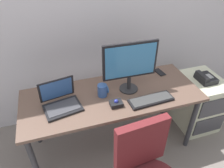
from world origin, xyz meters
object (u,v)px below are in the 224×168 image
(keyboard, at_px, (151,100))
(cell_phone, at_px, (160,72))
(trackball_mouse, at_px, (116,103))
(desk_phone, at_px, (205,78))
(coffee_mug, at_px, (103,90))
(file_cabinet, at_px, (197,102))
(monitor_main, at_px, (130,63))
(laptop, at_px, (61,101))

(keyboard, xyz_separation_m, cell_phone, (0.30, 0.41, -0.01))
(keyboard, xyz_separation_m, trackball_mouse, (-0.32, 0.04, 0.01))
(keyboard, bearing_deg, desk_phone, 14.93)
(coffee_mug, bearing_deg, keyboard, -28.04)
(file_cabinet, xyz_separation_m, monitor_main, (-0.88, 0.01, 0.67))
(coffee_mug, bearing_deg, file_cabinet, 0.30)
(monitor_main, bearing_deg, file_cabinet, -0.74)
(desk_phone, bearing_deg, cell_phone, 155.20)
(coffee_mug, distance_m, cell_phone, 0.73)
(desk_phone, relative_size, cell_phone, 1.41)
(desk_phone, distance_m, monitor_main, 0.93)
(file_cabinet, xyz_separation_m, trackball_mouse, (-1.08, -0.18, 0.41))
(trackball_mouse, bearing_deg, file_cabinet, 9.33)
(keyboard, bearing_deg, cell_phone, 53.20)
(desk_phone, bearing_deg, monitor_main, 178.18)
(keyboard, distance_m, cell_phone, 0.51)
(monitor_main, height_order, keyboard, monitor_main)
(file_cabinet, height_order, coffee_mug, coffee_mug)
(monitor_main, height_order, cell_phone, monitor_main)
(cell_phone, bearing_deg, laptop, -176.40)
(desk_phone, height_order, trackball_mouse, trackball_mouse)
(monitor_main, distance_m, coffee_mug, 0.35)
(laptop, bearing_deg, keyboard, -12.98)
(monitor_main, bearing_deg, cell_phone, 22.41)
(desk_phone, distance_m, coffee_mug, 1.15)
(file_cabinet, relative_size, desk_phone, 3.19)
(keyboard, bearing_deg, file_cabinet, 15.93)
(laptop, xyz_separation_m, coffee_mug, (0.39, 0.03, 0.01))
(file_cabinet, relative_size, monitor_main, 1.25)
(laptop, xyz_separation_m, cell_phone, (1.08, 0.23, -0.05))
(file_cabinet, xyz_separation_m, keyboard, (-0.76, -0.22, 0.40))
(desk_phone, xyz_separation_m, trackball_mouse, (-1.07, -0.16, 0.05))
(trackball_mouse, bearing_deg, laptop, 163.02)
(file_cabinet, height_order, trackball_mouse, trackball_mouse)
(file_cabinet, relative_size, trackball_mouse, 5.81)
(trackball_mouse, bearing_deg, desk_phone, 8.55)
(file_cabinet, height_order, desk_phone, desk_phone)
(coffee_mug, height_order, cell_phone, coffee_mug)
(desk_phone, distance_m, keyboard, 0.78)
(desk_phone, bearing_deg, keyboard, -165.07)
(file_cabinet, relative_size, coffee_mug, 5.40)
(desk_phone, distance_m, trackball_mouse, 1.08)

